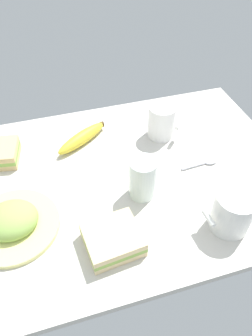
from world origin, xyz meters
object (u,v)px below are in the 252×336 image
object	(u,v)px
sandwich_main	(113,239)
banana	(82,138)
coffee_mug_black	(233,211)
spoon	(205,163)
glass_of_milk	(142,180)
coffee_mug_milky	(162,121)
plate_of_food	(12,222)

from	to	relation	value
sandwich_main	banana	size ratio (longest dim) A/B	0.75
coffee_mug_black	sandwich_main	world-z (taller)	coffee_mug_black
banana	spoon	xyz separation A→B (cm)	(30.23, -18.30, -1.44)
spoon	glass_of_milk	bearing A→B (deg)	-166.09
coffee_mug_milky	spoon	world-z (taller)	coffee_mug_milky
coffee_mug_milky	glass_of_milk	world-z (taller)	glass_of_milk
plate_of_food	coffee_mug_milky	xyz separation A→B (cm)	(43.68, 21.34, 3.21)
coffee_mug_milky	plate_of_food	bearing A→B (deg)	-153.96
sandwich_main	spoon	bearing A→B (deg)	29.27
sandwich_main	glass_of_milk	world-z (taller)	glass_of_milk
coffee_mug_milky	spoon	distance (cm)	17.41
plate_of_food	sandwich_main	xyz separation A→B (cm)	(20.37, -10.90, 0.31)
coffee_mug_black	coffee_mug_milky	distance (cm)	34.79
plate_of_food	coffee_mug_milky	bearing A→B (deg)	26.04
plate_of_food	coffee_mug_milky	size ratio (longest dim) A/B	2.09
coffee_mug_milky	sandwich_main	xyz separation A→B (cm)	(-23.31, -32.24, -2.90)
banana	spoon	size ratio (longest dim) A/B	1.57
plate_of_food	coffee_mug_black	distance (cm)	48.80
coffee_mug_milky	sandwich_main	distance (cm)	39.89
coffee_mug_black	sandwich_main	bearing A→B (deg)	174.82
banana	spoon	bearing A→B (deg)	-31.19
glass_of_milk	banana	xyz separation A→B (cm)	(-10.44, 23.20, -3.02)
plate_of_food	spoon	world-z (taller)	plate_of_food
plate_of_food	glass_of_milk	size ratio (longest dim) A/B	1.92
spoon	coffee_mug_milky	bearing A→B (deg)	115.32
coffee_mug_milky	banana	xyz separation A→B (cm)	(-23.06, 3.15, -3.27)
glass_of_milk	banana	world-z (taller)	glass_of_milk
glass_of_milk	plate_of_food	bearing A→B (deg)	-177.64
coffee_mug_black	glass_of_milk	bearing A→B (deg)	137.27
sandwich_main	glass_of_milk	xyz separation A→B (cm)	(10.69, 12.19, 2.65)
coffee_mug_black	glass_of_milk	distance (cm)	21.50
sandwich_main	banana	distance (cm)	35.39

